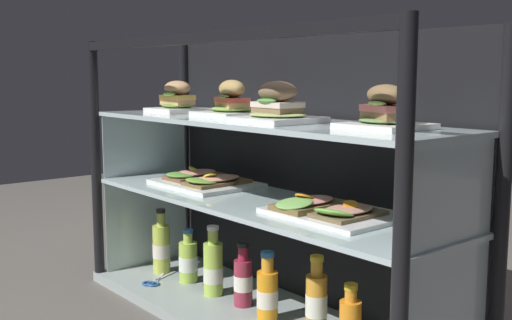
# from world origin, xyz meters

# --- Properties ---
(case_base_deck) EXTENTS (1.38, 0.42, 0.03)m
(case_base_deck) POSITION_xyz_m (0.00, 0.00, 0.02)
(case_base_deck) COLOR #99A6A3
(case_base_deck) RESTS_ON ground
(case_frame) EXTENTS (1.38, 0.42, 0.87)m
(case_frame) POSITION_xyz_m (0.00, 0.11, 0.48)
(case_frame) COLOR black
(case_frame) RESTS_ON ground
(riser_lower_tier) EXTENTS (1.31, 0.35, 0.34)m
(riser_lower_tier) POSITION_xyz_m (0.00, 0.00, 0.20)
(riser_lower_tier) COLOR silver
(riser_lower_tier) RESTS_ON case_base_deck
(shelf_lower_glass) EXTENTS (1.33, 0.36, 0.01)m
(shelf_lower_glass) POSITION_xyz_m (0.00, 0.00, 0.38)
(shelf_lower_glass) COLOR silver
(shelf_lower_glass) RESTS_ON riser_lower_tier
(riser_upper_tier) EXTENTS (1.31, 0.35, 0.23)m
(riser_upper_tier) POSITION_xyz_m (0.00, 0.00, 0.50)
(riser_upper_tier) COLOR silver
(riser_upper_tier) RESTS_ON shelf_lower_glass
(shelf_upper_glass) EXTENTS (1.33, 0.36, 0.01)m
(shelf_upper_glass) POSITION_xyz_m (0.00, 0.00, 0.62)
(shelf_upper_glass) COLOR silver
(shelf_upper_glass) RESTS_ON riser_upper_tier
(plated_roll_sandwich_center) EXTENTS (0.17, 0.17, 0.11)m
(plated_roll_sandwich_center) POSITION_xyz_m (-0.44, 0.01, 0.67)
(plated_roll_sandwich_center) COLOR white
(plated_roll_sandwich_center) RESTS_ON shelf_upper_glass
(plated_roll_sandwich_mid_right) EXTENTS (0.20, 0.20, 0.11)m
(plated_roll_sandwich_mid_right) POSITION_xyz_m (-0.14, 0.02, 0.67)
(plated_roll_sandwich_mid_right) COLOR white
(plated_roll_sandwich_mid_right) RESTS_ON shelf_upper_glass
(plated_roll_sandwich_left_of_center) EXTENTS (0.20, 0.20, 0.11)m
(plated_roll_sandwich_left_of_center) POSITION_xyz_m (0.14, -0.04, 0.67)
(plated_roll_sandwich_left_of_center) COLOR white
(plated_roll_sandwich_left_of_center) RESTS_ON shelf_upper_glass
(plated_roll_sandwich_mid_left) EXTENTS (0.19, 0.19, 0.11)m
(plated_roll_sandwich_mid_left) POSITION_xyz_m (0.46, 0.02, 0.67)
(plated_roll_sandwich_mid_left) COLOR white
(plated_roll_sandwich_mid_left) RESTS_ON shelf_upper_glass
(open_sandwich_tray_near_right_corner) EXTENTS (0.34, 0.26, 0.06)m
(open_sandwich_tray_near_right_corner) POSITION_xyz_m (-0.30, 0.02, 0.40)
(open_sandwich_tray_near_right_corner) COLOR white
(open_sandwich_tray_near_right_corner) RESTS_ON shelf_lower_glass
(open_sandwich_tray_near_left_corner) EXTENTS (0.34, 0.28, 0.06)m
(open_sandwich_tray_near_left_corner) POSITION_xyz_m (0.29, 0.01, 0.40)
(open_sandwich_tray_near_left_corner) COLOR white
(open_sandwich_tray_near_left_corner) RESTS_ON shelf_lower_glass
(juice_bottle_front_fourth) EXTENTS (0.06, 0.06, 0.24)m
(juice_bottle_front_fourth) POSITION_xyz_m (-0.53, -0.02, 0.13)
(juice_bottle_front_fourth) COLOR #C0CE4C
(juice_bottle_front_fourth) RESTS_ON case_base_deck
(juice_bottle_tucked_behind) EXTENTS (0.07, 0.07, 0.19)m
(juice_bottle_tucked_behind) POSITION_xyz_m (-0.37, 0.00, 0.11)
(juice_bottle_tucked_behind) COLOR #AED54D
(juice_bottle_tucked_behind) RESTS_ON case_base_deck
(juice_bottle_near_post) EXTENTS (0.07, 0.07, 0.23)m
(juice_bottle_near_post) POSITION_xyz_m (-0.21, -0.01, 0.13)
(juice_bottle_near_post) COLOR #AFD74E
(juice_bottle_near_post) RESTS_ON case_base_deck
(juice_bottle_front_middle) EXTENTS (0.06, 0.06, 0.20)m
(juice_bottle_front_middle) POSITION_xyz_m (-0.07, 0.01, 0.12)
(juice_bottle_front_middle) COLOR #95293F
(juice_bottle_front_middle) RESTS_ON case_base_deck
(juice_bottle_back_center) EXTENTS (0.06, 0.06, 0.21)m
(juice_bottle_back_center) POSITION_xyz_m (0.08, -0.02, 0.12)
(juice_bottle_back_center) COLOR orange
(juice_bottle_back_center) RESTS_ON case_base_deck
(juice_bottle_front_second) EXTENTS (0.06, 0.06, 0.23)m
(juice_bottle_front_second) POSITION_xyz_m (0.24, 0.02, 0.13)
(juice_bottle_front_second) COLOR gold
(juice_bottle_front_second) RESTS_ON case_base_deck
(kitchen_scissors) EXTENTS (0.14, 0.18, 0.01)m
(kitchen_scissors) POSITION_xyz_m (-0.44, -0.10, 0.04)
(kitchen_scissors) COLOR silver
(kitchen_scissors) RESTS_ON case_base_deck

